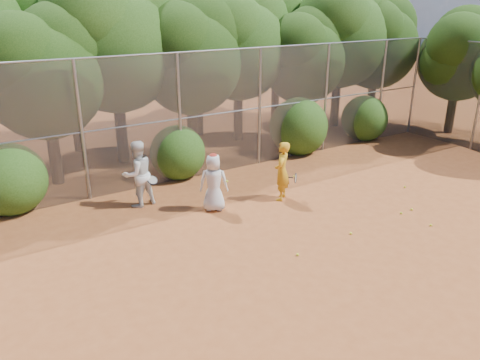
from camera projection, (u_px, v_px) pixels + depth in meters
ground at (333, 248)px, 10.98m from camera, size 80.00×80.00×0.00m
fence_back at (205, 114)px, 14.93m from camera, size 20.05×0.09×4.03m
fence_side at (480, 97)px, 17.59m from camera, size 0.09×6.09×4.03m
tree_2 at (43, 68)px, 13.67m from camera, size 3.99×3.47×5.47m
tree_3 at (114, 34)px, 15.43m from camera, size 4.89×4.26×6.70m
tree_4 at (190, 52)px, 16.42m from camera, size 4.19×3.64×5.73m
tree_5 at (239, 39)px, 18.19m from camera, size 4.51×3.92×6.17m
tree_6 at (304, 53)px, 18.84m from camera, size 3.86×3.36×5.29m
tree_7 at (341, 29)px, 20.28m from camera, size 4.77×4.14×6.53m
tree_8 at (377, 39)px, 21.20m from camera, size 4.25×3.70×5.82m
tree_10 at (66, 25)px, 16.59m from camera, size 5.15×4.48×7.06m
tree_11 at (197, 34)px, 18.92m from camera, size 4.64×4.03×6.35m
tree_12 at (278, 22)px, 21.51m from camera, size 5.02×4.37×6.88m
tree_13 at (461, 51)px, 19.41m from camera, size 3.86×3.36×5.29m
bush_0 at (9, 176)px, 12.61m from camera, size 2.00×2.00×2.00m
bush_1 at (178, 150)px, 15.14m from camera, size 1.80×1.80×1.80m
bush_2 at (299, 124)px, 17.55m from camera, size 2.20×2.20×2.20m
bush_3 at (365, 116)px, 19.35m from camera, size 1.90×1.90×1.90m
player_yellow at (282, 171)px, 13.37m from camera, size 0.85×0.73×1.73m
player_teen at (214, 182)px, 12.70m from camera, size 0.94×0.86×1.64m
player_white at (138, 174)px, 12.94m from camera, size 1.03×0.87×1.89m
ball_0 at (401, 213)px, 12.70m from camera, size 0.07×0.07×0.07m
ball_1 at (405, 187)px, 14.48m from camera, size 0.07×0.07×0.07m
ball_2 at (351, 233)px, 11.59m from camera, size 0.07×0.07×0.07m
ball_3 at (412, 209)px, 12.92m from camera, size 0.07×0.07×0.07m
ball_4 at (298, 255)px, 10.62m from camera, size 0.07×0.07×0.07m
ball_5 at (294, 176)px, 15.36m from camera, size 0.07×0.07×0.07m
ball_6 at (431, 225)px, 12.02m from camera, size 0.07×0.07×0.07m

